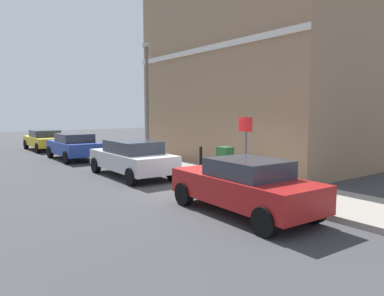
# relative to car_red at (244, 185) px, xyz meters

# --- Properties ---
(ground) EXTENTS (80.00, 80.00, 0.00)m
(ground) POSITION_rel_car_red_xyz_m (0.71, 2.98, -0.74)
(ground) COLOR #38383A
(sidewalk) EXTENTS (2.68, 30.00, 0.15)m
(sidewalk) POSITION_rel_car_red_xyz_m (2.57, 8.98, -0.66)
(sidewalk) COLOR gray
(sidewalk) RESTS_ON ground
(corner_building) EXTENTS (6.22, 11.30, 9.22)m
(corner_building) POSITION_rel_car_red_xyz_m (6.97, 6.63, 3.87)
(corner_building) COLOR #937256
(corner_building) RESTS_ON ground
(car_red) EXTENTS (1.92, 4.21, 1.42)m
(car_red) POSITION_rel_car_red_xyz_m (0.00, 0.00, 0.00)
(car_red) COLOR maroon
(car_red) RESTS_ON ground
(car_silver) EXTENTS (1.95, 4.48, 1.44)m
(car_silver) POSITION_rel_car_red_xyz_m (0.12, 6.45, 0.02)
(car_silver) COLOR #B7B7BC
(car_silver) RESTS_ON ground
(car_blue) EXTENTS (1.90, 4.12, 1.41)m
(car_blue) POSITION_rel_car_red_xyz_m (-0.10, 12.86, 0.00)
(car_blue) COLOR navy
(car_blue) RESTS_ON ground
(car_yellow) EXTENTS (1.97, 4.29, 1.33)m
(car_yellow) POSITION_rel_car_red_xyz_m (-0.11, 18.65, -0.04)
(car_yellow) COLOR gold
(car_yellow) RESTS_ON ground
(utility_cabinet) EXTENTS (0.46, 0.61, 1.15)m
(utility_cabinet) POSITION_rel_car_red_xyz_m (2.38, 3.44, -0.06)
(utility_cabinet) COLOR #1E4C28
(utility_cabinet) RESTS_ON sidewalk
(bollard_near_cabinet) EXTENTS (0.14, 0.14, 1.04)m
(bollard_near_cabinet) POSITION_rel_car_red_xyz_m (2.48, 5.02, -0.04)
(bollard_near_cabinet) COLOR black
(bollard_near_cabinet) RESTS_ON sidewalk
(bollard_far_kerb) EXTENTS (0.14, 0.14, 1.04)m
(bollard_far_kerb) POSITION_rel_car_red_xyz_m (1.48, 6.95, -0.04)
(bollard_far_kerb) COLOR black
(bollard_far_kerb) RESTS_ON sidewalk
(street_sign) EXTENTS (0.08, 0.60, 2.30)m
(street_sign) POSITION_rel_car_red_xyz_m (1.58, 1.57, 0.92)
(street_sign) COLOR #59595B
(street_sign) RESTS_ON sidewalk
(lamppost) EXTENTS (0.20, 0.44, 5.72)m
(lamppost) POSITION_rel_car_red_xyz_m (2.39, 9.22, 2.56)
(lamppost) COLOR #59595B
(lamppost) RESTS_ON sidewalk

